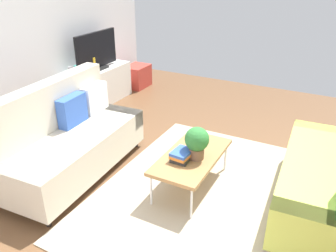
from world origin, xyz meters
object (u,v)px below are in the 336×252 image
(couch_beige, at_px, (69,139))
(table_book_0, at_px, (182,158))
(storage_trunk, at_px, (137,76))
(tv_console, at_px, (99,87))
(couch_green, at_px, (335,174))
(bottle_1, at_px, (94,65))
(bottle_0, at_px, (90,69))
(coffee_table, at_px, (192,157))
(vase_0, at_px, (71,72))
(potted_plant, at_px, (197,141))
(vase_1, at_px, (78,71))
(tv, at_px, (97,52))

(couch_beige, xyz_separation_m, table_book_0, (0.24, -1.37, -0.01))
(storage_trunk, bearing_deg, tv_console, 174.81)
(couch_green, relative_size, storage_trunk, 3.74)
(tv_console, bearing_deg, bottle_1, -161.49)
(bottle_0, distance_m, bottle_1, 0.12)
(coffee_table, height_order, vase_0, vase_0)
(couch_beige, relative_size, potted_plant, 5.38)
(storage_trunk, bearing_deg, coffee_table, -137.56)
(bottle_1, bearing_deg, vase_0, 168.94)
(coffee_table, xyz_separation_m, bottle_1, (1.42, 2.48, 0.37))
(storage_trunk, relative_size, vase_1, 3.22)
(tv, relative_size, storage_trunk, 1.92)
(couch_green, bearing_deg, vase_0, 77.21)
(tv_console, distance_m, storage_trunk, 1.11)
(couch_green, distance_m, vase_0, 4.05)
(potted_plant, height_order, bottle_0, bottle_0)
(tv, xyz_separation_m, vase_0, (-0.58, 0.07, -0.22))
(storage_trunk, height_order, bottle_0, bottle_0)
(tv_console, xyz_separation_m, vase_0, (-0.58, 0.05, 0.41))
(couch_beige, relative_size, vase_1, 12.05)
(storage_trunk, xyz_separation_m, bottle_0, (-1.33, 0.06, 0.50))
(bottle_1, bearing_deg, coffee_table, -119.88)
(couch_beige, distance_m, bottle_0, 2.02)
(table_book_0, bearing_deg, tv_console, 55.60)
(couch_beige, height_order, table_book_0, couch_beige)
(coffee_table, distance_m, vase_1, 2.82)
(couch_green, relative_size, potted_plant, 5.37)
(tv, xyz_separation_m, table_book_0, (-1.68, -2.44, -0.51))
(bottle_1, bearing_deg, potted_plant, -119.85)
(potted_plant, bearing_deg, coffee_table, 61.46)
(tv, relative_size, table_book_0, 4.17)
(potted_plant, bearing_deg, bottle_0, 62.01)
(tv_console, relative_size, bottle_0, 9.23)
(potted_plant, bearing_deg, couch_beige, 103.19)
(table_book_0, xyz_separation_m, bottle_0, (1.46, 2.42, 0.28))
(tv_console, distance_m, bottle_0, 0.46)
(coffee_table, relative_size, bottle_1, 4.63)
(couch_green, height_order, table_book_0, couch_green)
(tv, distance_m, bottle_1, 0.23)
(couch_green, height_order, storage_trunk, couch_green)
(tv, bearing_deg, couch_beige, -150.92)
(bottle_0, bearing_deg, bottle_1, 0.00)
(storage_trunk, xyz_separation_m, vase_0, (-1.68, 0.15, 0.51))
(couch_green, distance_m, coffee_table, 1.45)
(potted_plant, distance_m, vase_0, 2.82)
(couch_beige, xyz_separation_m, bottle_0, (1.70, 1.05, 0.27))
(tv_console, xyz_separation_m, tv, (0.00, -0.02, 0.63))
(tv, distance_m, potted_plant, 3.03)
(couch_beige, xyz_separation_m, tv, (1.93, 1.07, 0.51))
(couch_beige, bearing_deg, potted_plant, 99.72)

